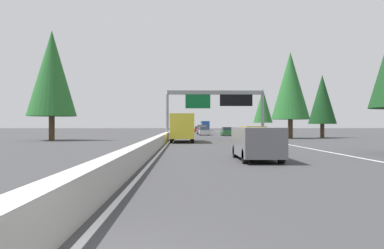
{
  "coord_description": "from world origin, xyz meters",
  "views": [
    {
      "loc": [
        -4.81,
        -1.83,
        1.81
      ],
      "look_at": [
        45.27,
        -2.9,
        1.88
      ],
      "focal_mm": 36.01,
      "sensor_mm": 36.0,
      "label": 1
    }
  ],
  "objects_px": {
    "sedan_far_left": "(227,132)",
    "box_truck_mid_left": "(182,127)",
    "minivan_mid_center": "(252,133)",
    "sign_gantry_overhead": "(216,100)",
    "conifer_right_mid": "(322,100)",
    "conifer_right_far": "(263,106)",
    "conifer_right_near": "(290,86)",
    "pickup_distant_a": "(202,129)",
    "sedan_far_right": "(198,129)",
    "bus_distant_b": "(205,125)",
    "minivan_far_center": "(256,142)",
    "conifer_left_near": "(52,73)",
    "sedan_near_center": "(204,131)"
  },
  "relations": [
    {
      "from": "pickup_distant_a",
      "to": "conifer_right_mid",
      "type": "relative_size",
      "value": 0.62
    },
    {
      "from": "minivan_far_center",
      "to": "conifer_right_far",
      "type": "xyz_separation_m",
      "value": [
        77.74,
        -16.41,
        5.74
      ]
    },
    {
      "from": "minivan_far_center",
      "to": "sedan_far_right",
      "type": "height_order",
      "value": "minivan_far_center"
    },
    {
      "from": "conifer_right_mid",
      "to": "conifer_right_near",
      "type": "bearing_deg",
      "value": 115.99
    },
    {
      "from": "box_truck_mid_left",
      "to": "conifer_right_far",
      "type": "height_order",
      "value": "conifer_right_far"
    },
    {
      "from": "minivan_far_center",
      "to": "conifer_right_near",
      "type": "height_order",
      "value": "conifer_right_near"
    },
    {
      "from": "minivan_mid_center",
      "to": "conifer_left_near",
      "type": "distance_m",
      "value": 24.6
    },
    {
      "from": "box_truck_mid_left",
      "to": "minivan_mid_center",
      "type": "distance_m",
      "value": 7.5
    },
    {
      "from": "minivan_mid_center",
      "to": "conifer_right_mid",
      "type": "xyz_separation_m",
      "value": [
        15.47,
        -12.83,
        4.52
      ]
    },
    {
      "from": "sedan_far_left",
      "to": "conifer_right_far",
      "type": "xyz_separation_m",
      "value": [
        32.26,
        -12.8,
        6.01
      ]
    },
    {
      "from": "box_truck_mid_left",
      "to": "pickup_distant_a",
      "type": "bearing_deg",
      "value": -6.0
    },
    {
      "from": "box_truck_mid_left",
      "to": "conifer_right_far",
      "type": "relative_size",
      "value": 0.77
    },
    {
      "from": "sedan_near_center",
      "to": "minivan_mid_center",
      "type": "distance_m",
      "value": 29.49
    },
    {
      "from": "conifer_right_near",
      "to": "sedan_far_left",
      "type": "bearing_deg",
      "value": 28.81
    },
    {
      "from": "sedan_far_right",
      "to": "box_truck_mid_left",
      "type": "bearing_deg",
      "value": 176.27
    },
    {
      "from": "sign_gantry_overhead",
      "to": "bus_distant_b",
      "type": "relative_size",
      "value": 1.1
    },
    {
      "from": "box_truck_mid_left",
      "to": "minivan_mid_center",
      "type": "bearing_deg",
      "value": -105.39
    },
    {
      "from": "pickup_distant_a",
      "to": "bus_distant_b",
      "type": "relative_size",
      "value": 0.49
    },
    {
      "from": "conifer_left_near",
      "to": "sedan_near_center",
      "type": "bearing_deg",
      "value": -40.31
    },
    {
      "from": "box_truck_mid_left",
      "to": "conifer_right_near",
      "type": "bearing_deg",
      "value": -53.49
    },
    {
      "from": "minivan_far_center",
      "to": "sedan_near_center",
      "type": "bearing_deg",
      "value": 0.12
    },
    {
      "from": "conifer_right_mid",
      "to": "conifer_left_near",
      "type": "xyz_separation_m",
      "value": [
        -8.87,
        35.48,
        2.46
      ]
    },
    {
      "from": "conifer_right_far",
      "to": "conifer_right_mid",
      "type": "bearing_deg",
      "value": 179.61
    },
    {
      "from": "sedan_far_right",
      "to": "conifer_right_near",
      "type": "relative_size",
      "value": 0.37
    },
    {
      "from": "sign_gantry_overhead",
      "to": "sedan_far_right",
      "type": "relative_size",
      "value": 2.88
    },
    {
      "from": "box_truck_mid_left",
      "to": "conifer_left_near",
      "type": "height_order",
      "value": "conifer_left_near"
    },
    {
      "from": "sedan_near_center",
      "to": "conifer_right_mid",
      "type": "distance_m",
      "value": 21.85
    },
    {
      "from": "bus_distant_b",
      "to": "minivan_mid_center",
      "type": "relative_size",
      "value": 2.3
    },
    {
      "from": "sign_gantry_overhead",
      "to": "conifer_right_near",
      "type": "relative_size",
      "value": 1.08
    },
    {
      "from": "conifer_right_mid",
      "to": "conifer_right_far",
      "type": "height_order",
      "value": "conifer_right_far"
    },
    {
      "from": "sedan_far_left",
      "to": "minivan_mid_center",
      "type": "relative_size",
      "value": 0.88
    },
    {
      "from": "conifer_left_near",
      "to": "box_truck_mid_left",
      "type": "bearing_deg",
      "value": -106.64
    },
    {
      "from": "sedan_far_left",
      "to": "box_truck_mid_left",
      "type": "bearing_deg",
      "value": 162.56
    },
    {
      "from": "pickup_distant_a",
      "to": "sedan_near_center",
      "type": "distance_m",
      "value": 9.0
    },
    {
      "from": "bus_distant_b",
      "to": "minivan_mid_center",
      "type": "bearing_deg",
      "value": 179.9
    },
    {
      "from": "sedan_far_right",
      "to": "sedan_far_left",
      "type": "xyz_separation_m",
      "value": [
        -35.22,
        -3.66,
        0.0
      ]
    },
    {
      "from": "sedan_near_center",
      "to": "minivan_mid_center",
      "type": "xyz_separation_m",
      "value": [
        -29.3,
        -3.4,
        0.27
      ]
    },
    {
      "from": "sedan_far_right",
      "to": "sedan_far_left",
      "type": "relative_size",
      "value": 1.0
    },
    {
      "from": "sign_gantry_overhead",
      "to": "sedan_far_left",
      "type": "distance_m",
      "value": 16.56
    },
    {
      "from": "conifer_right_mid",
      "to": "minivan_far_center",
      "type": "bearing_deg",
      "value": 155.27
    },
    {
      "from": "sedan_far_left",
      "to": "sedan_far_right",
      "type": "bearing_deg",
      "value": 5.94
    },
    {
      "from": "minivan_mid_center",
      "to": "sign_gantry_overhead",
      "type": "bearing_deg",
      "value": 15.36
    },
    {
      "from": "sign_gantry_overhead",
      "to": "sedan_far_left",
      "type": "bearing_deg",
      "value": -11.31
    },
    {
      "from": "conifer_right_near",
      "to": "conifer_left_near",
      "type": "height_order",
      "value": "conifer_left_near"
    },
    {
      "from": "sedan_far_right",
      "to": "conifer_right_far",
      "type": "xyz_separation_m",
      "value": [
        -2.96,
        -16.46,
        6.01
      ]
    },
    {
      "from": "minivan_mid_center",
      "to": "bus_distant_b",
      "type": "bearing_deg",
      "value": -0.1
    },
    {
      "from": "minivan_far_center",
      "to": "sedan_near_center",
      "type": "height_order",
      "value": "minivan_far_center"
    },
    {
      "from": "pickup_distant_a",
      "to": "conifer_right_far",
      "type": "distance_m",
      "value": 26.5
    },
    {
      "from": "box_truck_mid_left",
      "to": "sedan_far_left",
      "type": "xyz_separation_m",
      "value": [
        23.95,
        -7.53,
        -0.93
      ]
    },
    {
      "from": "bus_distant_b",
      "to": "minivan_mid_center",
      "type": "distance_m",
      "value": 91.86
    }
  ]
}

